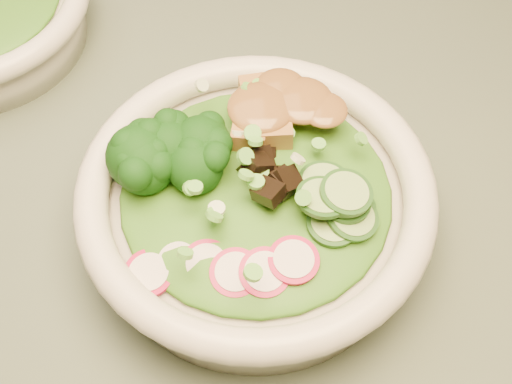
{
  "coord_description": "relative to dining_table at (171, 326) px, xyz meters",
  "views": [
    {
      "loc": [
        0.07,
        -0.26,
        1.25
      ],
      "look_at": [
        0.08,
        0.03,
        0.81
      ],
      "focal_mm": 50.0,
      "sensor_mm": 36.0,
      "label": 1
    }
  ],
  "objects": [
    {
      "name": "tofu_cubes",
      "position": [
        0.1,
        0.09,
        0.19
      ],
      "size": [
        0.1,
        0.07,
        0.04
      ],
      "primitive_type": null,
      "rotation": [
        0.0,
        0.0,
        -0.16
      ],
      "color": "#996133",
      "rests_on": "salad_bowl"
    },
    {
      "name": "cucumber_slices",
      "position": [
        0.14,
        0.01,
        0.19
      ],
      "size": [
        0.08,
        0.08,
        0.04
      ],
      "primitive_type": null,
      "rotation": [
        0.0,
        0.0,
        -0.16
      ],
      "color": "#A1C36C",
      "rests_on": "salad_bowl"
    },
    {
      "name": "dining_table",
      "position": [
        0.0,
        0.0,
        0.0
      ],
      "size": [
        1.2,
        0.8,
        0.75
      ],
      "color": "black",
      "rests_on": "ground"
    },
    {
      "name": "peanut_sauce",
      "position": [
        0.1,
        0.09,
        0.2
      ],
      "size": [
        0.07,
        0.06,
        0.02
      ],
      "primitive_type": "ellipsoid",
      "color": "brown",
      "rests_on": "tofu_cubes"
    },
    {
      "name": "broccoli_florets",
      "position": [
        0.02,
        0.05,
        0.19
      ],
      "size": [
        0.09,
        0.08,
        0.04
      ],
      "primitive_type": null,
      "rotation": [
        0.0,
        0.0,
        -0.16
      ],
      "color": "black",
      "rests_on": "salad_bowl"
    },
    {
      "name": "salad_bowl",
      "position": [
        0.08,
        0.03,
        0.15
      ],
      "size": [
        0.27,
        0.27,
        0.07
      ],
      "rotation": [
        0.0,
        0.0,
        -0.16
      ],
      "color": "silver",
      "rests_on": "dining_table"
    },
    {
      "name": "lettuce_bed",
      "position": [
        0.08,
        0.03,
        0.17
      ],
      "size": [
        0.2,
        0.2,
        0.02
      ],
      "primitive_type": "ellipsoid",
      "color": "#2E6415",
      "rests_on": "salad_bowl"
    },
    {
      "name": "scallion_garnish",
      "position": [
        0.08,
        0.03,
        0.2
      ],
      "size": [
        0.19,
        0.19,
        0.02
      ],
      "primitive_type": null,
      "color": "#63B740",
      "rests_on": "salad_bowl"
    },
    {
      "name": "radish_slices",
      "position": [
        0.06,
        -0.03,
        0.18
      ],
      "size": [
        0.11,
        0.06,
        0.02
      ],
      "primitive_type": null,
      "rotation": [
        0.0,
        0.0,
        -0.16
      ],
      "color": "#A90D3A",
      "rests_on": "salad_bowl"
    },
    {
      "name": "mushroom_heap",
      "position": [
        0.08,
        0.04,
        0.19
      ],
      "size": [
        0.08,
        0.08,
        0.04
      ],
      "primitive_type": null,
      "rotation": [
        0.0,
        0.0,
        -0.16
      ],
      "color": "black",
      "rests_on": "salad_bowl"
    }
  ]
}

